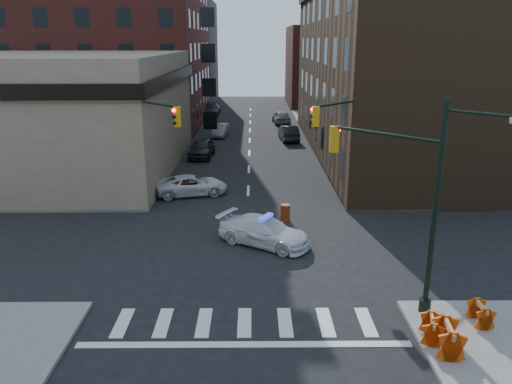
{
  "coord_description": "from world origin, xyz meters",
  "views": [
    {
      "loc": [
        0.31,
        -22.99,
        10.0
      ],
      "look_at": [
        0.49,
        2.51,
        2.2
      ],
      "focal_mm": 35.0,
      "sensor_mm": 36.0,
      "label": 1
    }
  ],
  "objects_px": {
    "pedestrian_b": "(64,185)",
    "barrel_bank": "(185,188)",
    "parked_car_wnear": "(202,148)",
    "pickup": "(192,185)",
    "barrel_road": "(285,213)",
    "pedestrian_a": "(124,183)",
    "police_car": "(264,231)",
    "parked_car_wfar": "(221,130)",
    "barricade_nw_a": "(111,199)",
    "parked_car_enear": "(289,133)",
    "barricade_se_a": "(480,314)"
  },
  "relations": [
    {
      "from": "pedestrian_b",
      "to": "barricade_se_a",
      "type": "height_order",
      "value": "pedestrian_b"
    },
    {
      "from": "pedestrian_b",
      "to": "barrel_road",
      "type": "bearing_deg",
      "value": -20.91
    },
    {
      "from": "parked_car_enear",
      "to": "pedestrian_a",
      "type": "relative_size",
      "value": 2.72
    },
    {
      "from": "pedestrian_b",
      "to": "police_car",
      "type": "bearing_deg",
      "value": -35.24
    },
    {
      "from": "pedestrian_b",
      "to": "barrel_bank",
      "type": "relative_size",
      "value": 1.56
    },
    {
      "from": "barrel_road",
      "to": "police_car",
      "type": "bearing_deg",
      "value": -110.33
    },
    {
      "from": "police_car",
      "to": "pedestrian_b",
      "type": "distance_m",
      "value": 15.04
    },
    {
      "from": "pickup",
      "to": "pedestrian_a",
      "type": "height_order",
      "value": "pedestrian_a"
    },
    {
      "from": "barrel_road",
      "to": "barrel_bank",
      "type": "bearing_deg",
      "value": 142.86
    },
    {
      "from": "police_car",
      "to": "parked_car_wfar",
      "type": "relative_size",
      "value": 1.2
    },
    {
      "from": "pedestrian_b",
      "to": "barricade_nw_a",
      "type": "xyz_separation_m",
      "value": [
        3.66,
        -2.19,
        -0.29
      ]
    },
    {
      "from": "pedestrian_b",
      "to": "barricade_nw_a",
      "type": "relative_size",
      "value": 1.18
    },
    {
      "from": "pedestrian_a",
      "to": "pedestrian_b",
      "type": "xyz_separation_m",
      "value": [
        -3.91,
        -0.14,
        -0.07
      ]
    },
    {
      "from": "barricade_se_a",
      "to": "barricade_nw_a",
      "type": "bearing_deg",
      "value": 51.96
    },
    {
      "from": "barrel_bank",
      "to": "barricade_nw_a",
      "type": "bearing_deg",
      "value": -146.18
    },
    {
      "from": "police_car",
      "to": "barricade_nw_a",
      "type": "relative_size",
      "value": 3.61
    },
    {
      "from": "parked_car_wnear",
      "to": "pickup",
      "type": "bearing_deg",
      "value": -83.98
    },
    {
      "from": "parked_car_enear",
      "to": "parked_car_wfar",
      "type": "bearing_deg",
      "value": -22.93
    },
    {
      "from": "pickup",
      "to": "parked_car_wnear",
      "type": "distance_m",
      "value": 11.27
    },
    {
      "from": "parked_car_enear",
      "to": "barrel_bank",
      "type": "relative_size",
      "value": 4.64
    },
    {
      "from": "parked_car_enear",
      "to": "pedestrian_b",
      "type": "distance_m",
      "value": 25.41
    },
    {
      "from": "barrel_road",
      "to": "barricade_nw_a",
      "type": "distance_m",
      "value": 10.73
    },
    {
      "from": "parked_car_enear",
      "to": "police_car",
      "type": "bearing_deg",
      "value": 78.48
    },
    {
      "from": "barrel_bank",
      "to": "barricade_se_a",
      "type": "distance_m",
      "value": 20.48
    },
    {
      "from": "barrel_bank",
      "to": "parked_car_wfar",
      "type": "bearing_deg",
      "value": 87.21
    },
    {
      "from": "pedestrian_a",
      "to": "barrel_bank",
      "type": "height_order",
      "value": "pedestrian_a"
    },
    {
      "from": "pickup",
      "to": "barricade_se_a",
      "type": "distance_m",
      "value": 20.45
    },
    {
      "from": "pedestrian_b",
      "to": "barrel_bank",
      "type": "bearing_deg",
      "value": 0.05
    },
    {
      "from": "barrel_bank",
      "to": "parked_car_wnear",
      "type": "bearing_deg",
      "value": 90.04
    },
    {
      "from": "barrel_road",
      "to": "pedestrian_b",
      "type": "bearing_deg",
      "value": 163.39
    },
    {
      "from": "barricade_nw_a",
      "to": "barrel_road",
      "type": "bearing_deg",
      "value": -2.42
    },
    {
      "from": "pedestrian_a",
      "to": "barricade_nw_a",
      "type": "distance_m",
      "value": 2.38
    },
    {
      "from": "parked_car_wnear",
      "to": "pedestrian_b",
      "type": "xyz_separation_m",
      "value": [
        -7.81,
        -12.12,
        0.12
      ]
    },
    {
      "from": "police_car",
      "to": "barrel_road",
      "type": "height_order",
      "value": "police_car"
    },
    {
      "from": "barricade_se_a",
      "to": "barricade_nw_a",
      "type": "distance_m",
      "value": 21.46
    },
    {
      "from": "parked_car_wnear",
      "to": "barricade_se_a",
      "type": "relative_size",
      "value": 4.54
    },
    {
      "from": "police_car",
      "to": "pedestrian_b",
      "type": "bearing_deg",
      "value": 90.2
    },
    {
      "from": "parked_car_enear",
      "to": "pedestrian_a",
      "type": "xyz_separation_m",
      "value": [
        -12.14,
        -19.56,
        0.24
      ]
    },
    {
      "from": "barrel_road",
      "to": "barricade_se_a",
      "type": "xyz_separation_m",
      "value": [
        6.32,
        -11.25,
        0.07
      ]
    },
    {
      "from": "parked_car_enear",
      "to": "barricade_nw_a",
      "type": "distance_m",
      "value": 25.16
    },
    {
      "from": "barrel_road",
      "to": "parked_car_enear",
      "type": "bearing_deg",
      "value": 85.57
    },
    {
      "from": "pickup",
      "to": "barrel_road",
      "type": "xyz_separation_m",
      "value": [
        5.97,
        -5.09,
        -0.18
      ]
    },
    {
      "from": "parked_car_wnear",
      "to": "barrel_road",
      "type": "distance_m",
      "value": 17.56
    },
    {
      "from": "parked_car_wnear",
      "to": "parked_car_enear",
      "type": "height_order",
      "value": "parked_car_wnear"
    },
    {
      "from": "pedestrian_b",
      "to": "barrel_road",
      "type": "relative_size",
      "value": 1.65
    },
    {
      "from": "pickup",
      "to": "barrel_bank",
      "type": "bearing_deg",
      "value": 109.72
    },
    {
      "from": "barrel_road",
      "to": "parked_car_wnear",
      "type": "bearing_deg",
      "value": 111.31
    },
    {
      "from": "parked_car_enear",
      "to": "barrel_bank",
      "type": "distance_m",
      "value": 20.81
    },
    {
      "from": "barrel_road",
      "to": "pedestrian_a",
      "type": "bearing_deg",
      "value": 156.95
    },
    {
      "from": "pickup",
      "to": "parked_car_wfar",
      "type": "bearing_deg",
      "value": -15.51
    }
  ]
}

